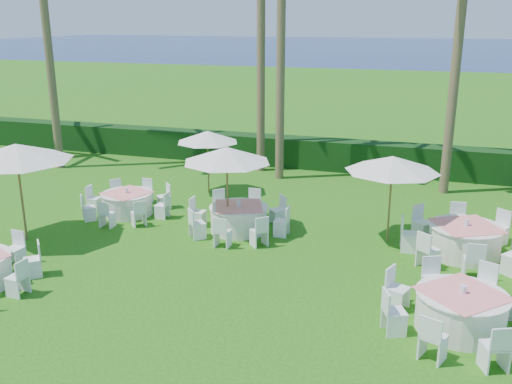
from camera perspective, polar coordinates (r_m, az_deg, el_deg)
ground at (r=12.89m, az=-7.14°, el=-10.32°), size 120.00×120.00×0.00m
hedge at (r=23.47m, az=5.25°, el=3.91°), size 34.00×1.00×1.20m
ocean at (r=112.58m, az=15.92°, el=13.38°), size 260.00×260.00×0.00m
banquet_table_c at (r=12.07m, az=19.80°, el=-11.07°), size 3.04×3.04×0.94m
banquet_table_d at (r=18.23m, az=-12.74°, el=-1.06°), size 2.76×2.76×0.85m
banquet_table_e at (r=16.40m, az=-1.73°, el=-2.58°), size 2.95×2.95×0.90m
banquet_table_f at (r=15.67m, az=20.16°, el=-4.48°), size 3.25×3.25×0.98m
umbrella_a at (r=16.45m, az=-22.87°, el=3.66°), size 2.95×2.95×2.71m
umbrella_b at (r=15.85m, az=-2.94°, el=3.75°), size 2.49×2.49×2.48m
umbrella_c at (r=19.53m, az=-4.87°, el=5.54°), size 2.13×2.13×2.22m
umbrella_d at (r=15.53m, az=13.49°, el=2.75°), size 2.52×2.52×2.40m
palm_a at (r=24.14m, az=-20.48°, el=17.39°), size 4.39×4.20×11.97m
palm_b at (r=22.28m, az=0.50°, el=16.08°), size 4.28×4.35×10.11m
palm_d at (r=20.34m, az=19.52°, el=13.50°), size 4.16×4.40×9.04m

